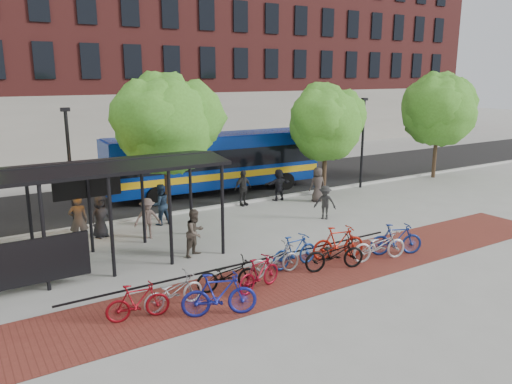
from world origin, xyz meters
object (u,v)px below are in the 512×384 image
pedestrian_4 (243,188)px  bike_2 (173,292)px  tree_b (166,120)px  bike_11 (396,239)px  lamp_post_right (363,140)px  pedestrian_9 (325,202)px  pedestrian_1 (78,221)px  pedestrian_2 (160,205)px  bus_shelter (61,182)px  bike_1 (138,302)px  pedestrian_5 (279,185)px  bike_6 (274,260)px  pedestrian_3 (148,218)px  pedestrian_8 (195,233)px  bike_9 (338,243)px  tree_d (439,106)px  bike_4 (228,275)px  lamp_post_left (70,167)px  bike_10 (379,245)px  pedestrian_0 (100,217)px  bus (215,159)px  pedestrian_6 (318,184)px  bike_3 (219,295)px  bike_5 (259,273)px  bike_8 (335,254)px  bike_7 (295,251)px

pedestrian_4 → bike_2: bearing=-141.8°
tree_b → bike_11: (5.15, -8.64, -3.88)m
lamp_post_right → pedestrian_9: size_ratio=3.32×
pedestrian_1 → pedestrian_2: (3.64, 0.90, -0.08)m
bus_shelter → bike_1: (0.81, -4.63, -2.49)m
pedestrian_1 → pedestrian_5: (10.46, 1.73, -0.15)m
bike_6 → pedestrian_3: size_ratio=1.18×
pedestrian_8 → bike_9: bearing=-62.3°
tree_d → bike_4: bearing=-157.5°
pedestrian_9 → lamp_post_left: bearing=-152.0°
tree_d → bike_2: bearing=-158.7°
bus_shelter → bike_10: (9.45, -4.88, -2.45)m
lamp_post_left → pedestrian_3: lamp_post_left is taller
lamp_post_right → pedestrian_0: bearing=-175.7°
bike_6 → pedestrian_4: 9.00m
tree_d → bus: 14.51m
pedestrian_1 → pedestrian_8: size_ratio=1.13×
bus_shelter → pedestrian_6: 13.41m
pedestrian_1 → pedestrian_3: size_ratio=1.19×
bike_3 → bike_10: bike_3 is taller
bus_shelter → bike_5: (4.55, -4.75, -2.47)m
bike_6 → bike_9: 2.77m
bike_3 → pedestrian_9: 10.20m
bike_8 → pedestrian_6: 9.31m
bike_9 → pedestrian_5: bearing=-6.5°
bike_2 → bike_4: (1.85, 0.21, 0.02)m
lamp_post_left → bike_11: lamp_post_left is taller
bus_shelter → pedestrian_6: bus_shelter is taller
bus_shelter → bike_3: bus_shelter is taller
pedestrian_0 → bike_6: bearing=-82.0°
bus → bike_1: bearing=-122.4°
pedestrian_0 → pedestrian_9: pedestrian_0 is taller
bike_6 → bike_2: bearing=97.3°
tree_d → bike_5: 20.93m
bike_1 → pedestrian_5: bearing=-41.2°
bus → bike_9: size_ratio=6.08×
bus_shelter → bike_4: (3.73, -4.27, -2.49)m
bike_2 → pedestrian_8: 4.18m
bike_1 → bike_2: size_ratio=0.93×
bike_6 → lamp_post_right: bearing=-54.6°
lamp_post_right → bike_6: lamp_post_right is taller
bike_1 → bike_9: (7.54, 0.63, 0.09)m
bike_1 → bike_2: 1.09m
lamp_post_right → tree_b: bearing=-178.8°
pedestrian_4 → tree_b: bearing=173.6°
bike_4 → pedestrian_5: (7.65, 8.37, 0.32)m
lamp_post_left → bike_7: lamp_post_left is taller
bike_7 → pedestrian_2: 7.38m
pedestrian_4 → pedestrian_8: (-5.06, -5.20, -0.03)m
lamp_post_right → pedestrian_0: 15.40m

